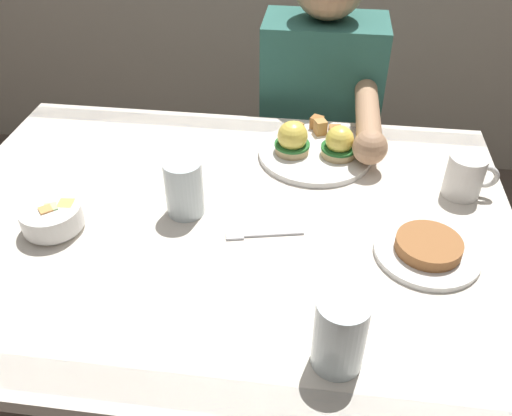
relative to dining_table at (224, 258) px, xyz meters
name	(u,v)px	position (x,y,z in m)	size (l,w,h in m)	color
dining_table	(224,258)	(0.00, 0.00, 0.00)	(1.20, 0.90, 0.74)	silver
eggs_benedict_plate	(315,147)	(0.18, 0.27, 0.13)	(0.27, 0.27, 0.09)	white
fruit_bowl	(52,218)	(-0.33, -0.07, 0.14)	(0.12, 0.12, 0.06)	white
coffee_mug	(466,175)	(0.50, 0.16, 0.16)	(0.11, 0.08, 0.09)	white
fork	(259,234)	(0.08, -0.04, 0.11)	(0.16, 0.05, 0.00)	silver
water_glass_near	(339,336)	(0.24, -0.32, 0.17)	(0.08, 0.08, 0.13)	silver
water_glass_far	(184,191)	(-0.08, 0.02, 0.16)	(0.08, 0.08, 0.12)	silver
side_plate	(428,249)	(0.40, -0.05, 0.12)	(0.20, 0.20, 0.04)	white
diner_person	(320,123)	(0.18, 0.60, 0.02)	(0.34, 0.54, 1.14)	#33333D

